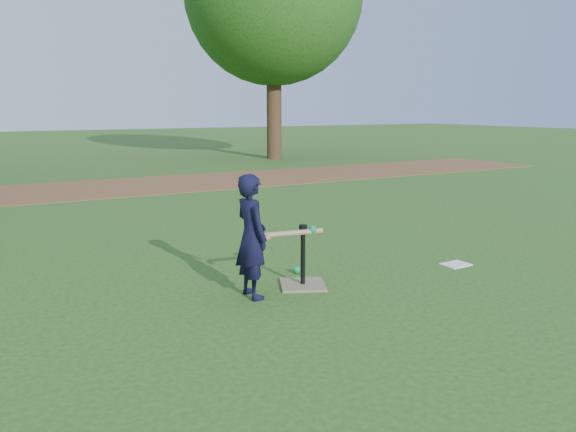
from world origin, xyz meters
TOP-DOWN VIEW (x-y plane):
  - ground at (0.00, 0.00)m, footprint 80.00×80.00m
  - dirt_strip at (0.00, 7.50)m, footprint 24.00×3.00m
  - child at (-0.25, -0.42)m, footprint 0.29×0.43m
  - wiffle_ball_ground at (0.48, 0.01)m, footprint 0.08×0.08m
  - clipboard at (2.19, -0.57)m, footprint 0.31×0.24m
  - batting_tee at (0.32, -0.38)m, footprint 0.57×0.57m
  - swing_action at (0.21, -0.41)m, footprint 0.63×0.14m

SIDE VIEW (x-z plane):
  - ground at x=0.00m, z-range 0.00..0.00m
  - dirt_strip at x=0.00m, z-range 0.00..0.01m
  - clipboard at x=2.19m, z-range 0.00..0.01m
  - wiffle_ball_ground at x=0.48m, z-range 0.00..0.08m
  - batting_tee at x=0.32m, z-range -0.20..0.42m
  - swing_action at x=0.21m, z-range 0.51..0.60m
  - child at x=-0.25m, z-range 0.00..1.15m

